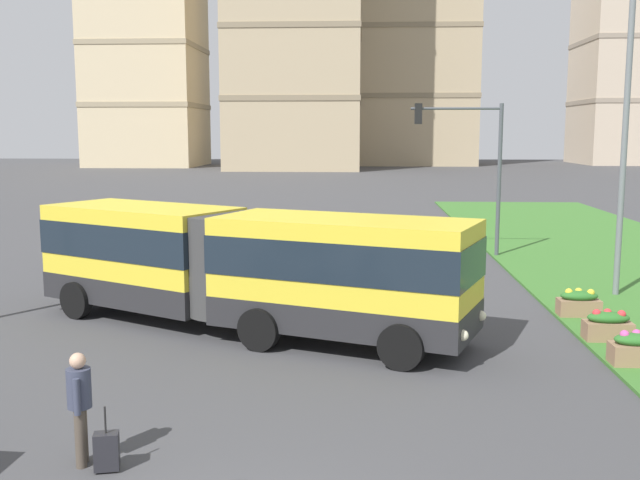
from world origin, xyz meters
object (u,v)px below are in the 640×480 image
(rolling_suitcase, at_px, (107,451))
(flower_planter_4, at_px, (579,303))
(flower_planter_3, at_px, (608,326))
(traffic_light_far_right, at_px, (471,153))
(car_navy_sedan, at_px, (154,248))
(apartment_tower_eastcentre, at_px, (632,13))
(streetlight_median, at_px, (626,120))
(flower_planter_2, at_px, (637,348))
(articulated_bus, at_px, (243,266))
(apartment_tower_centre, at_px, (409,34))
(pedestrian_crossing, at_px, (80,401))

(rolling_suitcase, distance_m, flower_planter_4, 13.58)
(flower_planter_3, xyz_separation_m, traffic_light_far_right, (-1.55, 12.25, 3.74))
(car_navy_sedan, height_order, flower_planter_4, car_navy_sedan)
(car_navy_sedan, distance_m, apartment_tower_eastcentre, 108.28)
(flower_planter_4, relative_size, apartment_tower_eastcentre, 0.02)
(streetlight_median, relative_size, apartment_tower_eastcentre, 0.21)
(rolling_suitcase, height_order, apartment_tower_eastcentre, apartment_tower_eastcentre)
(car_navy_sedan, bearing_deg, rolling_suitcase, -76.72)
(car_navy_sedan, relative_size, apartment_tower_eastcentre, 0.10)
(flower_planter_2, distance_m, streetlight_median, 8.72)
(articulated_bus, height_order, flower_planter_4, articulated_bus)
(articulated_bus, distance_m, car_navy_sedan, 9.47)
(flower_planter_4, bearing_deg, apartment_tower_centre, 89.24)
(flower_planter_2, relative_size, flower_planter_3, 1.00)
(articulated_bus, distance_m, flower_planter_4, 9.07)
(flower_planter_4, distance_m, streetlight_median, 5.92)
(rolling_suitcase, xyz_separation_m, streetlight_median, (11.51, 12.33, 5.00))
(articulated_bus, bearing_deg, apartment_tower_eastcentre, 66.35)
(articulated_bus, xyz_separation_m, traffic_light_far_right, (7.29, 11.54, 2.51))
(rolling_suitcase, relative_size, flower_planter_2, 0.88)
(flower_planter_4, bearing_deg, traffic_light_far_right, 98.89)
(apartment_tower_eastcentre, bearing_deg, articulated_bus, -113.65)
(car_navy_sedan, relative_size, pedestrian_crossing, 2.62)
(articulated_bus, distance_m, streetlight_median, 12.16)
(apartment_tower_eastcentre, bearing_deg, flower_planter_2, -108.91)
(articulated_bus, xyz_separation_m, streetlight_median, (10.73, 4.38, 3.66))
(car_navy_sedan, xyz_separation_m, apartment_tower_eastcentre, (49.26, 93.78, 22.42))
(streetlight_median, bearing_deg, traffic_light_far_right, 115.71)
(car_navy_sedan, bearing_deg, pedestrian_crossing, -78.10)
(articulated_bus, relative_size, flower_planter_2, 10.64)
(traffic_light_far_right, xyz_separation_m, apartment_tower_centre, (2.82, 86.52, 15.63))
(flower_planter_3, xyz_separation_m, apartment_tower_centre, (1.28, 98.77, 19.38))
(car_navy_sedan, bearing_deg, apartment_tower_centre, 80.70)
(traffic_light_far_right, bearing_deg, flower_planter_2, -83.75)
(pedestrian_crossing, distance_m, apartment_tower_centre, 108.06)
(flower_planter_2, height_order, flower_planter_3, same)
(rolling_suitcase, relative_size, streetlight_median, 0.10)
(flower_planter_2, height_order, apartment_tower_centre, apartment_tower_centre)
(pedestrian_crossing, distance_m, streetlight_median, 17.57)
(flower_planter_2, bearing_deg, traffic_light_far_right, 96.25)
(pedestrian_crossing, height_order, apartment_tower_eastcentre, apartment_tower_eastcentre)
(articulated_bus, xyz_separation_m, flower_planter_2, (8.83, -2.58, -1.23))
(flower_planter_3, bearing_deg, car_navy_sedan, 146.35)
(flower_planter_4, relative_size, traffic_light_far_right, 0.18)
(car_navy_sedan, distance_m, streetlight_median, 16.45)
(apartment_tower_eastcentre, bearing_deg, apartment_tower_centre, -173.47)
(traffic_light_far_right, distance_m, apartment_tower_centre, 87.96)
(rolling_suitcase, bearing_deg, flower_planter_2, 29.19)
(rolling_suitcase, xyz_separation_m, apartment_tower_centre, (10.89, 106.00, 19.49))
(pedestrian_crossing, distance_m, flower_planter_3, 12.29)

